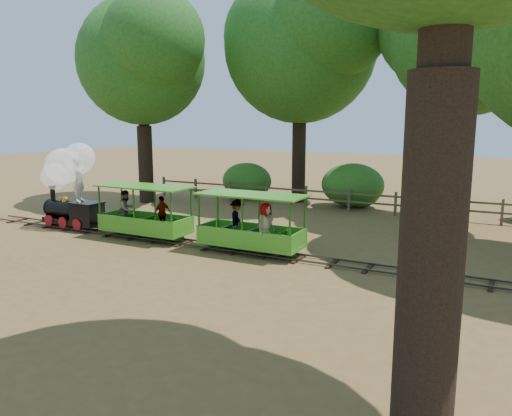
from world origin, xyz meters
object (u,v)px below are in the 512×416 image
at_px(locomotive, 68,180).
at_px(fence, 327,197).
at_px(carriage_rear, 250,227).
at_px(carriage_front, 143,216).

bearing_deg(locomotive, fence, 47.85).
relative_size(locomotive, fence, 0.18).
distance_m(locomotive, carriage_rear, 7.66).
xyz_separation_m(carriage_rear, fence, (-0.41, 8.01, -0.21)).
bearing_deg(locomotive, carriage_rear, -0.57).
distance_m(carriage_rear, fence, 8.02).
xyz_separation_m(carriage_front, carriage_rear, (4.07, 0.01, 0.02)).
height_order(carriage_front, fence, carriage_front).
distance_m(carriage_front, carriage_rear, 4.07).
height_order(carriage_front, carriage_rear, same).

